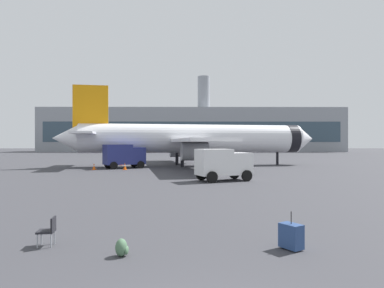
{
  "coord_description": "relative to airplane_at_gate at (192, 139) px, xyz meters",
  "views": [
    {
      "loc": [
        0.04,
        -5.1,
        3.08
      ],
      "look_at": [
        0.28,
        25.22,
        3.0
      ],
      "focal_mm": 32.68,
      "sensor_mm": 36.0,
      "label": 1
    }
  ],
  "objects": [
    {
      "name": "airplane_at_gate",
      "position": [
        0.0,
        0.0,
        0.0
      ],
      "size": [
        35.66,
        32.35,
        10.5
      ],
      "color": "white",
      "rests_on": "ground"
    },
    {
      "name": "service_truck",
      "position": [
        -8.41,
        -4.49,
        -2.05
      ],
      "size": [
        5.26,
        4.28,
        2.9
      ],
      "color": "navy",
      "rests_on": "ground"
    },
    {
      "name": "cargo_van",
      "position": [
        2.33,
        -18.69,
        -2.21
      ],
      "size": [
        4.82,
        3.59,
        2.6
      ],
      "color": "white",
      "rests_on": "ground"
    },
    {
      "name": "safety_cone_near",
      "position": [
        -9.89,
        1.27,
        -3.27
      ],
      "size": [
        0.44,
        0.44,
        0.78
      ],
      "color": "#F2590C",
      "rests_on": "ground"
    },
    {
      "name": "safety_cone_mid",
      "position": [
        -11.42,
        -6.8,
        -3.26
      ],
      "size": [
        0.44,
        0.44,
        0.8
      ],
      "color": "#F2590C",
      "rests_on": "ground"
    },
    {
      "name": "safety_cone_far",
      "position": [
        -7.85,
        -6.86,
        -3.25
      ],
      "size": [
        0.44,
        0.44,
        0.82
      ],
      "color": "#F2590C",
      "rests_on": "ground"
    },
    {
      "name": "safety_cone_outer",
      "position": [
        4.44,
        9.92,
        -3.24
      ],
      "size": [
        0.44,
        0.44,
        0.84
      ],
      "color": "#F2590C",
      "rests_on": "ground"
    },
    {
      "name": "rolling_suitcase",
      "position": [
        2.53,
        -37.03,
        -3.27
      ],
      "size": [
        0.69,
        0.75,
        1.1
      ],
      "color": "navy",
      "rests_on": "ground"
    },
    {
      "name": "traveller_backpack",
      "position": [
        -2.25,
        -37.61,
        -3.42
      ],
      "size": [
        0.36,
        0.4,
        0.48
      ],
      "color": "#476B4C",
      "rests_on": "ground"
    },
    {
      "name": "gate_chair",
      "position": [
        -4.63,
        -36.64,
        -3.16
      ],
      "size": [
        0.53,
        0.53,
        0.86
      ],
      "color": "black",
      "rests_on": "ground"
    },
    {
      "name": "terminal_building",
      "position": [
        0.55,
        80.6,
        4.19
      ],
      "size": [
        107.24,
        16.84,
        27.47
      ],
      "color": "gray",
      "rests_on": "ground"
    }
  ]
}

